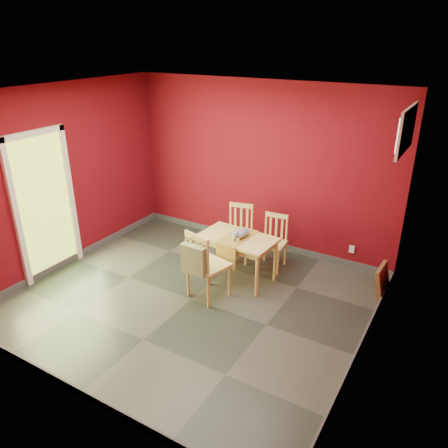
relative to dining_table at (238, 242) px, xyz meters
The scene contains 13 objects.
ground 1.03m from the dining_table, 108.30° to the right, with size 4.50×4.50×0.00m, color #2D342D.
room_shell 1.00m from the dining_table, 108.30° to the right, with size 4.50×4.50×4.50m.
doorway 2.82m from the dining_table, 154.26° to the right, with size 0.06×1.01×2.13m.
window 2.64m from the dining_table, ahead, with size 0.05×0.90×0.50m.
outlet_plate 1.81m from the dining_table, 41.62° to the left, with size 0.08×0.01×0.12m, color silver.
dining_table is the anchor object (origin of this frame).
table_runner 0.12m from the dining_table, 90.00° to the right, with size 0.36×0.68×0.34m.
chair_far_left 0.67m from the dining_table, 116.98° to the left, with size 0.50×0.50×0.88m.
chair_far_right 0.68m from the dining_table, 64.53° to the left, with size 0.42×0.42×0.83m.
chair_near 0.66m from the dining_table, 100.28° to the right, with size 0.56×0.56×0.99m.
tote_bag 0.89m from the dining_table, 99.94° to the right, with size 0.34×0.20×0.47m.
cat 0.18m from the dining_table, 15.45° to the left, with size 0.19×0.36×0.18m, color slate, non-canonical shape.
picture_frame 2.05m from the dining_table, 17.47° to the left, with size 0.16×0.45×0.44m.
Camera 1 is at (2.93, -4.09, 3.32)m, focal length 35.00 mm.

